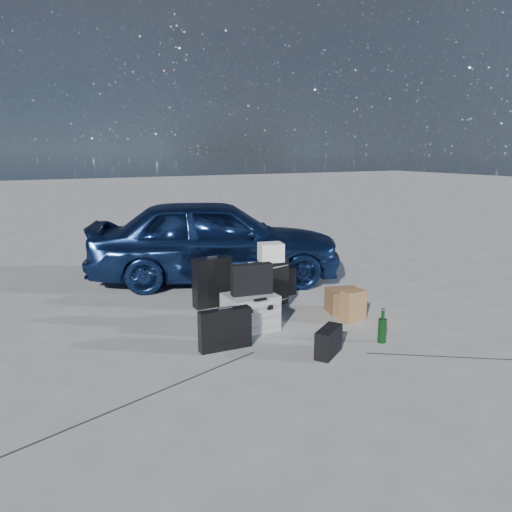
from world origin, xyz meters
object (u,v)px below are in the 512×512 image
(suitcase_left, at_px, (212,282))
(green_bottle, at_px, (382,326))
(pelican_case, at_px, (250,311))
(suitcase_right, at_px, (270,283))
(duffel_bag, at_px, (268,283))
(cardboard_box, at_px, (344,301))
(car, at_px, (215,239))
(briefcase, at_px, (225,329))

(suitcase_left, relative_size, green_bottle, 1.82)
(pelican_case, bearing_deg, suitcase_left, 92.51)
(suitcase_right, distance_m, duffel_bag, 0.38)
(cardboard_box, bearing_deg, green_bottle, -105.17)
(duffel_bag, xyz_separation_m, cardboard_box, (0.46, -0.96, -0.04))
(suitcase_right, bearing_deg, car, 79.91)
(suitcase_right, bearing_deg, cardboard_box, -59.07)
(car, relative_size, suitcase_left, 5.90)
(car, xyz_separation_m, green_bottle, (0.46, -2.94, -0.43))
(car, xyz_separation_m, cardboard_box, (0.71, -2.02, -0.46))
(suitcase_left, bearing_deg, green_bottle, -63.50)
(suitcase_left, xyz_separation_m, cardboard_box, (1.23, -0.94, -0.16))
(suitcase_right, distance_m, cardboard_box, 0.89)
(car, bearing_deg, briefcase, 179.73)
(duffel_bag, bearing_deg, briefcase, -142.68)
(cardboard_box, bearing_deg, suitcase_left, 142.82)
(briefcase, height_order, suitcase_right, suitcase_right)
(suitcase_left, distance_m, suitcase_right, 0.69)
(pelican_case, xyz_separation_m, briefcase, (-0.46, -0.38, 0.01))
(car, bearing_deg, suitcase_left, 175.84)
(briefcase, height_order, suitcase_left, suitcase_left)
(briefcase, relative_size, suitcase_left, 0.85)
(suitcase_left, height_order, cardboard_box, suitcase_left)
(suitcase_left, height_order, duffel_bag, suitcase_left)
(suitcase_right, bearing_deg, duffel_bag, 51.53)
(car, xyz_separation_m, suitcase_right, (0.09, -1.40, -0.32))
(suitcase_left, bearing_deg, briefcase, -109.99)
(suitcase_right, bearing_deg, suitcase_left, 139.25)
(duffel_bag, bearing_deg, cardboard_box, -74.13)
(car, height_order, duffel_bag, car)
(pelican_case, xyz_separation_m, duffel_bag, (0.73, 0.92, -0.01))
(briefcase, distance_m, suitcase_left, 1.35)
(briefcase, distance_m, suitcase_right, 1.42)
(green_bottle, bearing_deg, cardboard_box, 74.83)
(briefcase, relative_size, suitcase_right, 0.91)
(suitcase_left, bearing_deg, cardboard_box, -38.73)
(pelican_case, relative_size, suitcase_left, 0.86)
(car, xyz_separation_m, duffel_bag, (0.24, -1.07, -0.42))
(suitcase_left, bearing_deg, duffel_bag, -0.06)
(suitcase_right, height_order, green_bottle, suitcase_right)
(car, distance_m, briefcase, 2.58)
(suitcase_right, bearing_deg, pelican_case, -148.60)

